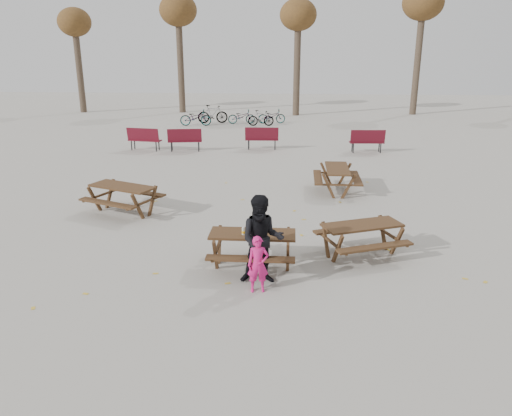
# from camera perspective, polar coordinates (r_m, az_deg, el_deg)

# --- Properties ---
(ground) EXTENTS (80.00, 80.00, 0.00)m
(ground) POSITION_cam_1_polar(r_m,az_deg,el_deg) (10.76, -0.39, -6.73)
(ground) COLOR gray
(ground) RESTS_ON ground
(main_picnic_table) EXTENTS (1.80, 1.45, 0.78)m
(main_picnic_table) POSITION_cam_1_polar(r_m,az_deg,el_deg) (10.53, -0.40, -3.83)
(main_picnic_table) COLOR #371F14
(main_picnic_table) RESTS_ON ground
(food_tray) EXTENTS (0.18, 0.11, 0.03)m
(food_tray) POSITION_cam_1_polar(r_m,az_deg,el_deg) (10.40, -0.29, -2.90)
(food_tray) COLOR silver
(food_tray) RESTS_ON main_picnic_table
(bread_roll) EXTENTS (0.14, 0.06, 0.05)m
(bread_roll) POSITION_cam_1_polar(r_m,az_deg,el_deg) (10.39, -0.29, -2.68)
(bread_roll) COLOR tan
(bread_roll) RESTS_ON food_tray
(soda_bottle) EXTENTS (0.07, 0.07, 0.17)m
(soda_bottle) POSITION_cam_1_polar(r_m,az_deg,el_deg) (10.35, -1.46, -2.68)
(soda_bottle) COLOR silver
(soda_bottle) RESTS_ON main_picnic_table
(child) EXTENTS (0.44, 0.33, 1.12)m
(child) POSITION_cam_1_polar(r_m,az_deg,el_deg) (9.53, 0.24, -6.47)
(child) COLOR #D61A6F
(child) RESTS_ON ground
(adult) EXTENTS (0.92, 0.74, 1.80)m
(adult) POSITION_cam_1_polar(r_m,az_deg,el_deg) (9.76, 0.69, -3.65)
(adult) COLOR black
(adult) RESTS_ON ground
(picnic_table_east) EXTENTS (2.16, 1.97, 0.76)m
(picnic_table_east) POSITION_cam_1_polar(r_m,az_deg,el_deg) (11.41, 11.93, -3.59)
(picnic_table_east) COLOR #371F14
(picnic_table_east) RESTS_ON ground
(picnic_table_north) EXTENTS (2.31, 2.12, 0.80)m
(picnic_table_north) POSITION_cam_1_polar(r_m,az_deg,el_deg) (14.48, -14.92, 0.95)
(picnic_table_north) COLOR #371F14
(picnic_table_north) RESTS_ON ground
(picnic_table_far) EXTENTS (1.50, 1.85, 0.79)m
(picnic_table_far) POSITION_cam_1_polar(r_m,az_deg,el_deg) (16.30, 9.23, 3.22)
(picnic_table_far) COLOR #371F14
(picnic_table_far) RESTS_ON ground
(park_bench_row) EXTENTS (11.49, 1.29, 1.03)m
(park_bench_row) POSITION_cam_1_polar(r_m,az_deg,el_deg) (22.51, -1.94, 7.85)
(park_bench_row) COLOR maroon
(park_bench_row) RESTS_ON ground
(bicycle_row) EXTENTS (6.20, 2.05, 1.09)m
(bicycle_row) POSITION_cam_1_polar(r_m,az_deg,el_deg) (30.32, -2.83, 10.42)
(bicycle_row) COLOR black
(bicycle_row) RESTS_ON ground
(tree_row) EXTENTS (32.17, 3.52, 8.26)m
(tree_row) POSITION_cam_1_polar(r_m,az_deg,el_deg) (34.93, 4.65, 20.80)
(tree_row) COLOR #382B21
(tree_row) RESTS_ON ground
(fallen_leaves) EXTENTS (11.00, 11.00, 0.01)m
(fallen_leaves) POSITION_cam_1_polar(r_m,az_deg,el_deg) (13.05, 2.67, -2.17)
(fallen_leaves) COLOR gold
(fallen_leaves) RESTS_ON ground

